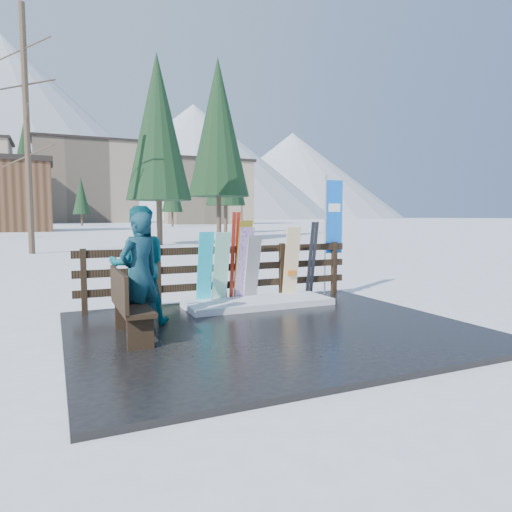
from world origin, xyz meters
name	(u,v)px	position (x,y,z in m)	size (l,w,h in m)	color
ground	(272,332)	(0.00, 0.00, 0.00)	(700.00, 700.00, 0.00)	white
deck	(272,329)	(0.00, 0.00, 0.04)	(6.00, 5.00, 0.08)	black
fence	(224,270)	(0.00, 2.20, 0.74)	(5.60, 0.10, 1.15)	black
snow_patch	(259,303)	(0.49, 1.60, 0.14)	(2.82, 1.00, 0.12)	white
bench	(127,302)	(-2.15, 0.21, 0.60)	(0.41, 1.50, 0.97)	black
snowboard_0	(205,269)	(-0.46, 1.98, 0.79)	(0.29, 0.03, 1.45)	#1DCADF
snowboard_1	(221,269)	(-0.13, 1.98, 0.79)	(0.30, 0.03, 1.45)	white
snowboard_2	(243,262)	(0.32, 1.98, 0.90)	(0.27, 0.03, 1.67)	yellow
snowboard_3	(244,265)	(0.35, 1.98, 0.83)	(0.29, 0.03, 1.54)	white
snowboard_4	(252,269)	(0.53, 1.98, 0.75)	(0.28, 0.03, 1.37)	black
snowboard_5	(291,263)	(1.40, 1.98, 0.83)	(0.32, 0.03, 1.50)	white
ski_pair_a	(235,258)	(0.18, 2.05, 0.98)	(0.16, 0.23, 1.80)	maroon
ski_pair_b	(312,260)	(1.94, 2.05, 0.88)	(0.16, 0.27, 1.60)	black
rental_flag	(332,221)	(2.56, 2.25, 1.69)	(0.45, 0.04, 2.60)	silver
person_front	(140,274)	(-1.94, 0.40, 0.97)	(0.65, 0.42, 1.78)	#144C4B
person_back	(139,266)	(-1.84, 1.01, 1.02)	(0.91, 0.71, 1.88)	#09515C
resort_buildings	(69,183)	(1.03, 115.41, 9.81)	(73.00, 87.60, 22.60)	tan
trees	(101,177)	(1.93, 46.03, 6.00)	(42.32, 68.69, 13.36)	#382B1E
mountains	(37,142)	(-10.50, 328.41, 50.20)	(520.00, 260.00, 120.00)	white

